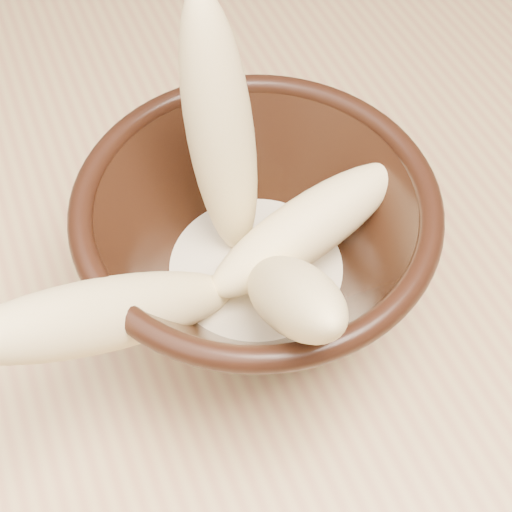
{
  "coord_description": "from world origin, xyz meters",
  "views": [
    {
      "loc": [
        -0.3,
        -0.34,
        1.16
      ],
      "look_at": [
        -0.2,
        -0.11,
        0.81
      ],
      "focal_mm": 50.0,
      "sensor_mm": 36.0,
      "label": 1
    }
  ],
  "objects": [
    {
      "name": "table",
      "position": [
        0.0,
        0.0,
        0.67
      ],
      "size": [
        1.2,
        0.8,
        0.75
      ],
      "color": "tan",
      "rests_on": "ground"
    },
    {
      "name": "bowl",
      "position": [
        -0.2,
        -0.11,
        0.82
      ],
      "size": [
        0.21,
        0.21,
        0.11
      ],
      "rotation": [
        0.0,
        0.0,
        0.19
      ],
      "color": "black",
      "rests_on": "table"
    },
    {
      "name": "milk_puddle",
      "position": [
        -0.2,
        -0.11,
        0.79
      ],
      "size": [
        0.12,
        0.12,
        0.02
      ],
      "primitive_type": "cylinder",
      "color": "beige",
      "rests_on": "bowl"
    },
    {
      "name": "banana_upright",
      "position": [
        -0.2,
        -0.07,
        0.88
      ],
      "size": [
        0.04,
        0.08,
        0.18
      ],
      "primitive_type": "ellipsoid",
      "rotation": [
        0.24,
        0.0,
        3.18
      ],
      "color": "#F6DC91",
      "rests_on": "bowl"
    },
    {
      "name": "banana_left",
      "position": [
        -0.29,
        -0.14,
        0.85
      ],
      "size": [
        0.18,
        0.09,
        0.14
      ],
      "primitive_type": "ellipsoid",
      "rotation": [
        0.94,
        0.0,
        -1.24
      ],
      "color": "#F6DC91",
      "rests_on": "bowl"
    },
    {
      "name": "banana_across",
      "position": [
        -0.17,
        -0.11,
        0.83
      ],
      "size": [
        0.15,
        0.06,
        0.07
      ],
      "primitive_type": "ellipsoid",
      "rotation": [
        1.36,
        0.0,
        1.76
      ],
      "color": "#F6DC91",
      "rests_on": "bowl"
    },
    {
      "name": "banana_front",
      "position": [
        -0.2,
        -0.17,
        0.85
      ],
      "size": [
        0.06,
        0.14,
        0.14
      ],
      "primitive_type": "ellipsoid",
      "rotation": [
        0.74,
        0.0,
        -0.14
      ],
      "color": "#F6DC91",
      "rests_on": "bowl"
    }
  ]
}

